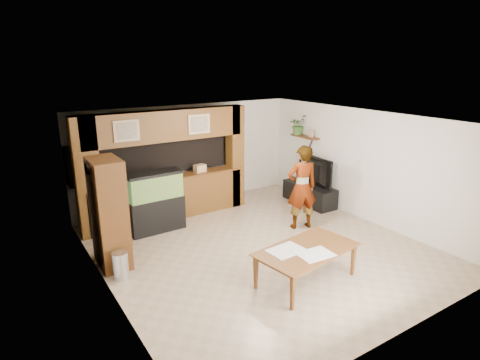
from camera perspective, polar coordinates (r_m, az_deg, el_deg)
floor at (r=8.30m, az=2.80°, el=-9.57°), size 6.50×6.50×0.00m
ceiling at (r=7.52m, az=3.08°, el=8.49°), size 6.50×6.50×0.00m
wall_back at (r=10.52m, az=-7.44°, el=3.55°), size 6.00×0.00×6.00m
wall_left at (r=6.62m, az=-18.77°, el=-5.23°), size 0.00×6.50×6.50m
wall_right at (r=9.81m, az=17.34°, el=1.94°), size 0.00×6.50×6.50m
partition at (r=9.61m, az=-10.96°, el=2.19°), size 4.20×0.99×2.60m
wall_clock at (r=7.38m, az=-20.92°, el=1.70°), size 0.05×0.25×0.25m
wall_shelf at (r=10.94m, az=9.20°, el=6.11°), size 0.25×0.90×0.04m
pantry_cabinet at (r=7.62m, az=-18.16°, el=-4.55°), size 0.51×0.83×2.03m
trash_can at (r=7.41m, az=-16.63°, el=-11.59°), size 0.27×0.27×0.50m
aquarium at (r=9.02m, az=-11.93°, el=-3.17°), size 1.22×0.46×1.35m
tv_stand at (r=10.80m, az=9.84°, el=-1.97°), size 0.57×1.54×0.51m
television at (r=10.62m, az=10.01°, el=1.30°), size 0.30×1.33×0.76m
photo_frame at (r=10.74m, az=10.08°, el=6.53°), size 0.04×0.15×0.20m
potted_plant at (r=11.06m, az=8.25°, el=7.79°), size 0.60×0.56×0.54m
person at (r=9.01m, az=8.79°, el=-1.04°), size 0.80×0.64×1.91m
microphone at (r=8.68m, az=10.03°, el=5.04°), size 0.04×0.10×0.17m
dining_table at (r=7.06m, az=9.58°, el=-11.96°), size 1.89×1.23×0.62m
newspaper_a at (r=6.77m, az=10.68°, el=-10.34°), size 0.60×0.45×0.01m
newspaper_b at (r=6.83m, az=6.59°, el=-9.90°), size 0.63×0.48×0.01m
counter_box at (r=9.84m, az=-5.74°, el=1.67°), size 0.30×0.23×0.18m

